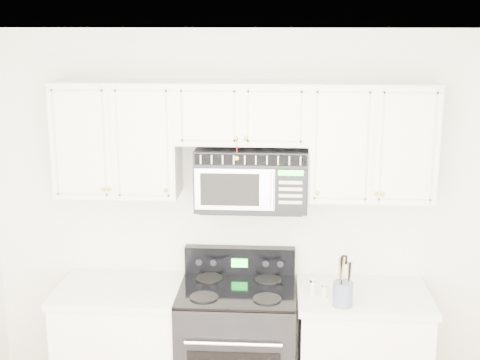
{
  "coord_description": "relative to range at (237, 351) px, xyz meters",
  "views": [
    {
      "loc": [
        0.25,
        -2.65,
        2.67
      ],
      "look_at": [
        0.0,
        1.3,
        1.7
      ],
      "focal_mm": 50.0,
      "sensor_mm": 36.0,
      "label": 1
    }
  ],
  "objects": [
    {
      "name": "room",
      "position": [
        0.03,
        -1.43,
        0.82
      ],
      "size": [
        3.51,
        3.51,
        2.61
      ],
      "color": "olive",
      "rests_on": "ground"
    },
    {
      "name": "base_cabinet_left",
      "position": [
        -0.77,
        0.01,
        -0.06
      ],
      "size": [
        0.86,
        0.65,
        0.92
      ],
      "color": "silver",
      "rests_on": "ground"
    },
    {
      "name": "range",
      "position": [
        0.0,
        0.0,
        0.0
      ],
      "size": [
        0.76,
        0.69,
        1.12
      ],
      "color": "black",
      "rests_on": "ground"
    },
    {
      "name": "upper_cabinets",
      "position": [
        0.03,
        0.16,
        1.45
      ],
      "size": [
        2.44,
        0.37,
        0.75
      ],
      "color": "silver",
      "rests_on": "ground"
    },
    {
      "name": "microwave",
      "position": [
        0.09,
        0.14,
        1.17
      ],
      "size": [
        0.72,
        0.41,
        0.4
      ],
      "color": "black",
      "rests_on": "ground"
    },
    {
      "name": "utensil_crock",
      "position": [
        0.67,
        -0.2,
        0.52
      ],
      "size": [
        0.12,
        0.12,
        0.33
      ],
      "color": "#4D5C71",
      "rests_on": "base_cabinet_right"
    },
    {
      "name": "shaker_salt",
      "position": [
        0.49,
        -0.05,
        0.49
      ],
      "size": [
        0.05,
        0.05,
        0.11
      ],
      "color": "#BEBEBE",
      "rests_on": "base_cabinet_right"
    },
    {
      "name": "shaker_pepper",
      "position": [
        0.57,
        -0.08,
        0.48
      ],
      "size": [
        0.04,
        0.04,
        0.09
      ],
      "color": "#BEBEBE",
      "rests_on": "base_cabinet_right"
    }
  ]
}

